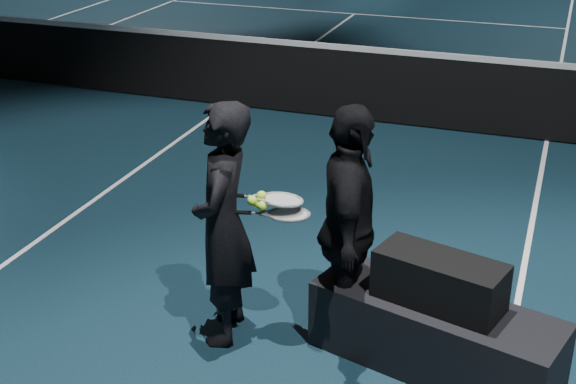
# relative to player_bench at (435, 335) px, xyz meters

# --- Properties ---
(floor) EXTENTS (36.00, 36.00, 0.00)m
(floor) POSITION_rel_player_bench_xyz_m (-3.64, 4.82, -0.25)
(floor) COLOR black
(floor) RESTS_ON ground
(court_lines) EXTENTS (10.98, 23.78, 0.01)m
(court_lines) POSITION_rel_player_bench_xyz_m (-3.64, 4.82, -0.24)
(court_lines) COLOR white
(court_lines) RESTS_ON floor
(net_mesh) EXTENTS (12.80, 0.02, 0.86)m
(net_mesh) POSITION_rel_player_bench_xyz_m (-3.64, 4.82, 0.20)
(net_mesh) COLOR black
(net_mesh) RESTS_ON floor
(net_tape) EXTENTS (12.80, 0.03, 0.07)m
(net_tape) POSITION_rel_player_bench_xyz_m (-3.64, 4.82, 0.67)
(net_tape) COLOR white
(net_tape) RESTS_ON net_mesh
(player_bench) EXTENTS (1.75, 0.98, 0.50)m
(player_bench) POSITION_rel_player_bench_xyz_m (0.00, 0.00, 0.00)
(player_bench) COLOR black
(player_bench) RESTS_ON floor
(racket_bag) EXTENTS (0.89, 0.56, 0.33)m
(racket_bag) POSITION_rel_player_bench_xyz_m (0.00, 0.00, 0.41)
(racket_bag) COLOR black
(racket_bag) RESTS_ON player_bench
(bag_signature) EXTENTS (0.37, 0.11, 0.11)m
(bag_signature) POSITION_rel_player_bench_xyz_m (0.00, -0.18, 0.41)
(bag_signature) COLOR white
(bag_signature) RESTS_ON racket_bag
(player_a) EXTENTS (0.55, 0.71, 1.74)m
(player_a) POSITION_rel_player_bench_xyz_m (-1.47, -0.11, 0.62)
(player_a) COLOR black
(player_a) RESTS_ON floor
(player_b) EXTENTS (0.70, 1.10, 1.74)m
(player_b) POSITION_rel_player_bench_xyz_m (-0.65, 0.11, 0.62)
(player_b) COLOR black
(player_b) RESTS_ON floor
(racket_lower) EXTENTS (0.71, 0.39, 0.03)m
(racket_lower) POSITION_rel_player_bench_xyz_m (-1.03, 0.01, 0.72)
(racket_lower) COLOR black
(racket_lower) RESTS_ON player_a
(racket_upper) EXTENTS (0.71, 0.43, 0.10)m
(racket_upper) POSITION_rel_player_bench_xyz_m (-1.09, 0.03, 0.81)
(racket_upper) COLOR black
(racket_upper) RESTS_ON player_b
(tennis_balls) EXTENTS (0.12, 0.10, 0.12)m
(tennis_balls) POSITION_rel_player_bench_xyz_m (-1.22, -0.04, 0.80)
(tennis_balls) COLOR #BCE931
(tennis_balls) RESTS_ON racket_upper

